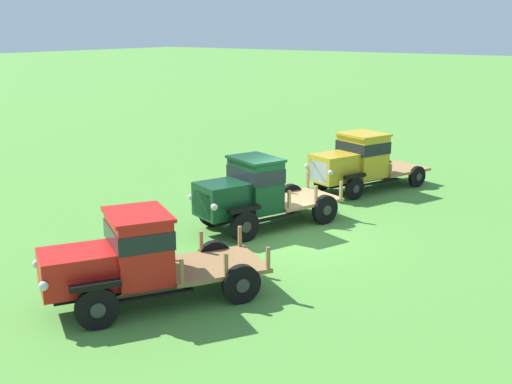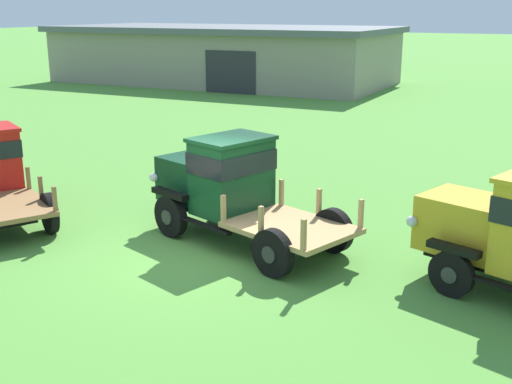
# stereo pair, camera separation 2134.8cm
# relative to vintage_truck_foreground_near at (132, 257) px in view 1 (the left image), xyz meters

# --- Properties ---
(ground_plane) EXTENTS (240.00, 240.00, 0.00)m
(ground_plane) POSITION_rel_vintage_truck_foreground_near_xyz_m (5.88, -0.15, -1.11)
(ground_plane) COLOR #518E38
(vintage_truck_foreground_near) EXTENTS (5.15, 3.90, 2.11)m
(vintage_truck_foreground_near) POSITION_rel_vintage_truck_foreground_near_xyz_m (0.00, 0.00, 0.00)
(vintage_truck_foreground_near) COLOR black
(vintage_truck_foreground_near) RESTS_ON ground
(vintage_truck_second_in_line) EXTENTS (5.03, 3.15, 2.20)m
(vintage_truck_second_in_line) POSITION_rel_vintage_truck_foreground_near_xyz_m (5.97, 1.19, 0.03)
(vintage_truck_second_in_line) COLOR black
(vintage_truck_second_in_line) RESTS_ON ground
(vintage_truck_midrow_center) EXTENTS (5.32, 3.18, 2.17)m
(vintage_truck_midrow_center) POSITION_rel_vintage_truck_foreground_near_xyz_m (11.98, 0.78, 0.04)
(vintage_truck_midrow_center) COLOR black
(vintage_truck_midrow_center) RESTS_ON ground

